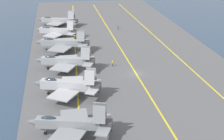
# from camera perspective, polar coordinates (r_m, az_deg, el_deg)

# --- Properties ---
(ground_plane) EXTENTS (2000.00, 2000.00, 0.00)m
(ground_plane) POSITION_cam_1_polar(r_m,az_deg,el_deg) (86.85, 4.01, -0.85)
(ground_plane) COLOR #2D425B
(carrier_deck) EXTENTS (202.40, 54.30, 0.40)m
(carrier_deck) POSITION_cam_1_polar(r_m,az_deg,el_deg) (86.77, 4.01, -0.73)
(carrier_deck) COLOR #565659
(carrier_deck) RESTS_ON ground
(deck_stripe_foul_line) EXTENTS (182.12, 4.58, 0.01)m
(deck_stripe_foul_line) POSITION_cam_1_polar(r_m,az_deg,el_deg) (91.20, 13.18, 0.01)
(deck_stripe_foul_line) COLOR yellow
(deck_stripe_foul_line) RESTS_ON carrier_deck
(deck_stripe_centerline) EXTENTS (182.16, 0.36, 0.01)m
(deck_stripe_centerline) POSITION_cam_1_polar(r_m,az_deg,el_deg) (86.70, 4.01, -0.60)
(deck_stripe_centerline) COLOR yellow
(deck_stripe_centerline) RESTS_ON carrier_deck
(deck_stripe_edge_line) EXTENTS (181.94, 9.75, 0.01)m
(deck_stripe_edge_line) POSITION_cam_1_polar(r_m,az_deg,el_deg) (84.62, -5.87, -1.25)
(deck_stripe_edge_line) COLOR yellow
(deck_stripe_edge_line) RESTS_ON carrier_deck
(parked_jet_second) EXTENTS (12.53, 15.31, 6.43)m
(parked_jet_second) POSITION_cam_1_polar(r_m,az_deg,el_deg) (60.18, -6.90, -8.79)
(parked_jet_second) COLOR gray
(parked_jet_second) RESTS_ON carrier_deck
(parked_jet_third) EXTENTS (12.94, 15.26, 6.66)m
(parked_jet_third) POSITION_cam_1_polar(r_m,az_deg,el_deg) (74.30, -7.42, -2.50)
(parked_jet_third) COLOR #A8AAAF
(parked_jet_third) RESTS_ON carrier_deck
(parked_jet_fourth) EXTENTS (12.06, 15.94, 6.46)m
(parked_jet_fourth) POSITION_cam_1_polar(r_m,az_deg,el_deg) (88.71, -7.74, 1.53)
(parked_jet_fourth) COLOR #93999E
(parked_jet_fourth) RESTS_ON carrier_deck
(parked_jet_fifth) EXTENTS (13.97, 16.71, 6.48)m
(parked_jet_fifth) POSITION_cam_1_polar(r_m,az_deg,el_deg) (103.24, -8.22, 4.50)
(parked_jet_fifth) COLOR gray
(parked_jet_fifth) RESTS_ON carrier_deck
(parked_jet_sixth) EXTENTS (12.36, 15.39, 6.26)m
(parked_jet_sixth) POSITION_cam_1_polar(r_m,az_deg,el_deg) (117.39, -9.16, 6.43)
(parked_jet_sixth) COLOR #A8AAAF
(parked_jet_sixth) RESTS_ON carrier_deck
(parked_jet_seventh) EXTENTS (12.14, 16.18, 5.99)m
(parked_jet_seventh) POSITION_cam_1_polar(r_m,az_deg,el_deg) (133.08, -8.96, 8.18)
(parked_jet_seventh) COLOR #93999E
(parked_jet_seventh) RESTS_ON carrier_deck
(crew_blue_vest) EXTENTS (0.41, 0.30, 1.78)m
(crew_blue_vest) POSITION_cam_1_polar(r_m,az_deg,el_deg) (126.85, 1.02, 7.18)
(crew_blue_vest) COLOR #232328
(crew_blue_vest) RESTS_ON carrier_deck
(crew_yellow_vest) EXTENTS (0.44, 0.37, 1.71)m
(crew_yellow_vest) POSITION_cam_1_polar(r_m,az_deg,el_deg) (90.96, 0.08, 1.18)
(crew_yellow_vest) COLOR #383328
(crew_yellow_vest) RESTS_ON carrier_deck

